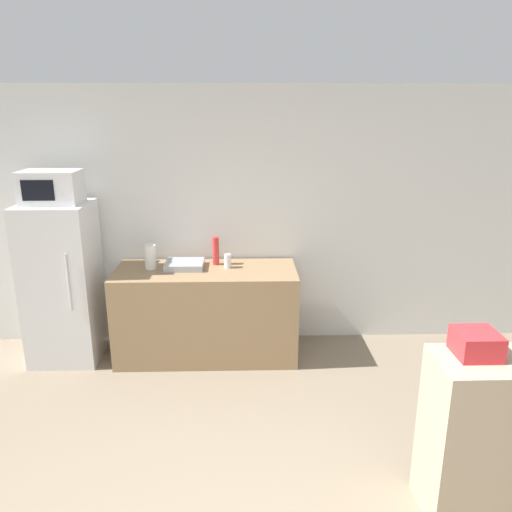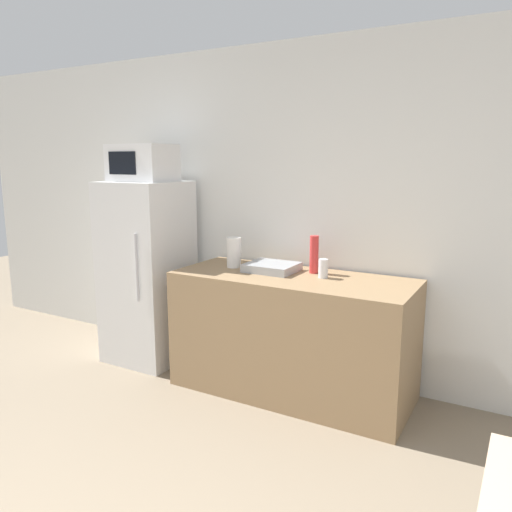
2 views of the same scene
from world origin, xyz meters
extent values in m
cube|color=silver|center=(0.00, 3.21, 1.30)|extent=(8.00, 0.06, 2.60)
cube|color=silver|center=(-1.52, 2.78, 0.77)|extent=(0.63, 0.60, 1.54)
cylinder|color=#B7B7BC|center=(-1.34, 2.47, 0.88)|extent=(0.02, 0.02, 0.54)
cube|color=white|center=(-1.52, 2.78, 1.69)|extent=(0.51, 0.36, 0.30)
cube|color=black|center=(-1.57, 2.60, 1.69)|extent=(0.28, 0.01, 0.18)
cube|color=#937551|center=(-0.15, 2.80, 0.44)|extent=(1.74, 0.71, 0.89)
cube|color=#9EA3A8|center=(-0.36, 2.86, 0.92)|extent=(0.37, 0.32, 0.06)
cylinder|color=red|center=(-0.06, 2.96, 1.03)|extent=(0.07, 0.07, 0.28)
cylinder|color=silver|center=(0.06, 2.85, 0.96)|extent=(0.07, 0.07, 0.13)
cylinder|color=white|center=(-0.68, 2.84, 1.01)|extent=(0.11, 0.11, 0.24)
camera|label=1|loc=(0.21, -1.75, 2.37)|focal=35.00mm
camera|label=2|loc=(1.34, -0.39, 1.71)|focal=35.00mm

